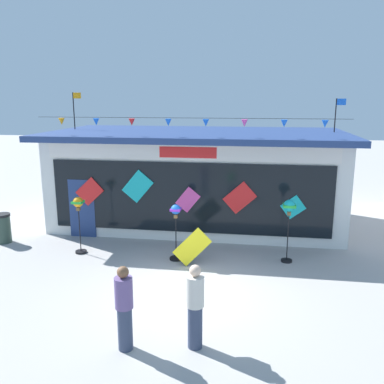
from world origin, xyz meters
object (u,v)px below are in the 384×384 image
Objects in this scene: person_near_camera at (124,308)px; person_mid_plaza at (195,304)px; trash_bin at (3,228)px; wind_spinner_left at (176,221)px; display_kite_on_ground at (192,247)px; wind_spinner_center_left at (289,213)px; wind_spinner_far_left at (78,211)px; kite_shop_building at (198,177)px.

person_near_camera is 1.32m from person_mid_plaza.
person_mid_plaza is at bearing -34.10° from trash_bin.
wind_spinner_left is at bearing -5.55° from trash_bin.
person_near_camera is 1.72× the size of trash_bin.
wind_spinner_left is 5.97m from trash_bin.
person_near_camera reaches higher than display_kite_on_ground.
wind_spinner_center_left reaches higher than wind_spinner_left.
person_near_camera is at bearing -124.56° from wind_spinner_center_left.
person_near_camera reaches higher than trash_bin.
wind_spinner_far_left reaches higher than display_kite_on_ground.
wind_spinner_left is at bearing 145.08° from display_kite_on_ground.
person_mid_plaza is at bearing -82.42° from kite_shop_building.
wind_spinner_center_left is at bearing -5.80° from person_near_camera.
kite_shop_building reaches higher than wind_spinner_far_left.
wind_spinner_far_left is at bearing -9.62° from trash_bin.
display_kite_on_ground is at bearing 91.61° from person_mid_plaza.
wind_spinner_center_left is at bearing 5.73° from wind_spinner_left.
wind_spinner_left and person_mid_plaza have the same top height.
person_near_camera is at bearing -41.23° from trash_bin.
wind_spinner_center_left is 5.90m from person_near_camera.
wind_spinner_far_left is 3.66m from display_kite_on_ground.
wind_spinner_far_left is 1.05× the size of person_mid_plaza.
kite_shop_building is at bearing 95.77° from display_kite_on_ground.
person_mid_plaza is at bearing -49.02° from person_near_camera.
wind_spinner_far_left is at bearing -129.28° from kite_shop_building.
display_kite_on_ground reaches higher than trash_bin.
display_kite_on_ground is at bearing -34.92° from wind_spinner_left.
person_near_camera is at bearing -98.83° from display_kite_on_ground.
wind_spinner_center_left is (3.22, 0.32, 0.32)m from wind_spinner_left.
kite_shop_building is 3.94m from wind_spinner_left.
person_near_camera is (2.91, -4.59, -0.49)m from wind_spinner_far_left.
wind_spinner_center_left reaches higher than display_kite_on_ground.
wind_spinner_left is at bearing 27.40° from person_near_camera.
kite_shop_building reaches higher than display_kite_on_ground.
display_kite_on_ground is (0.64, 4.13, -0.30)m from person_near_camera.
kite_shop_building is at bearing 131.12° from wind_spinner_center_left.
kite_shop_building is at bearing 27.31° from person_near_camera.
wind_spinner_left is 1.00× the size of person_near_camera.
wind_spinner_center_left is at bearing -48.88° from kite_shop_building.
wind_spinner_center_left reaches higher than trash_bin.
person_mid_plaza reaches higher than display_kite_on_ground.
wind_spinner_left is 0.90× the size of wind_spinner_center_left.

